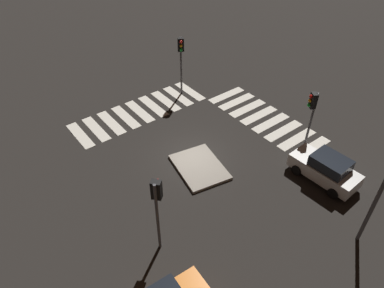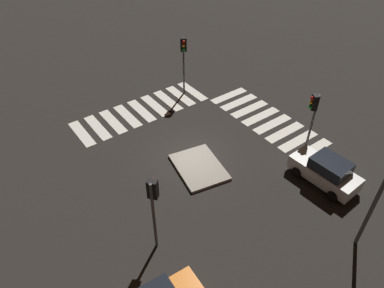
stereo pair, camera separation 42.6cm
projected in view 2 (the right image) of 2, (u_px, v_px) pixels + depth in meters
ground_plane at (192, 156)px, 22.13m from camera, size 80.00×80.00×0.00m
traffic_island at (199, 167)px, 21.25m from camera, size 3.85×3.18×0.18m
car_white at (326, 171)px, 19.92m from camera, size 3.99×2.00×1.71m
traffic_light_west at (153, 198)px, 15.23m from camera, size 0.54×0.53×4.22m
traffic_light_south at (313, 109)px, 21.01m from camera, size 0.54×0.53×3.85m
traffic_light_east at (184, 53)px, 25.59m from camera, size 0.53×0.54×4.57m
crosswalk_near at (266, 120)px, 25.09m from camera, size 8.75×3.20×0.02m
crosswalk_side at (142, 111)px, 26.00m from camera, size 3.20×9.90×0.02m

